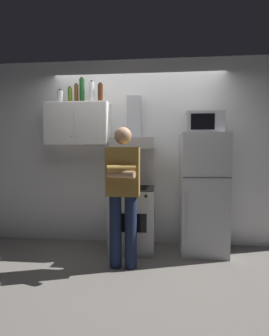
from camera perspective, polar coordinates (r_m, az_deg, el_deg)
name	(u,v)px	position (r m, az deg, el deg)	size (l,w,h in m)	color
ground_plane	(134,256)	(3.68, 0.00, -18.20)	(7.00, 7.00, 0.00)	slate
back_wall_tiled	(138,152)	(4.02, 0.83, 3.36)	(4.80, 0.10, 2.70)	white
upper_cabinet	(78,124)	(3.98, -11.90, 9.06)	(0.90, 0.37, 0.60)	white
stove_oven	(133,218)	(3.78, -0.39, -10.68)	(0.60, 0.62, 0.87)	silver
range_hood	(134,135)	(3.80, -0.20, 7.08)	(0.60, 0.44, 0.75)	#B7BABF
refrigerator	(203,193)	(3.74, 14.31, -5.22)	(0.60, 0.62, 1.60)	silver
microwave	(204,123)	(3.73, 14.48, 9.24)	(0.48, 0.37, 0.28)	#B7BABF
person_standing	(123,191)	(3.11, -2.48, -4.97)	(0.38, 0.33, 1.64)	#192342
bottle_wine_green	(82,91)	(4.01, -11.09, 15.82)	(0.07, 0.07, 0.35)	#19471E
bottle_vodka_clear	(92,92)	(3.96, -9.08, 15.64)	(0.07, 0.07, 0.30)	silver
bottle_canister_steel	(60,97)	(4.15, -15.54, 14.30)	(0.09, 0.09, 0.21)	#B2B5BA
bottle_rum_dark	(100,93)	(3.93, -7.27, 15.53)	(0.07, 0.07, 0.27)	#47230F
bottle_olive_oil	(70,95)	(4.05, -13.55, 14.79)	(0.06, 0.06, 0.23)	#4C6B19
bottle_beer_brown	(76,94)	(4.04, -12.24, 15.16)	(0.06, 0.06, 0.28)	brown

